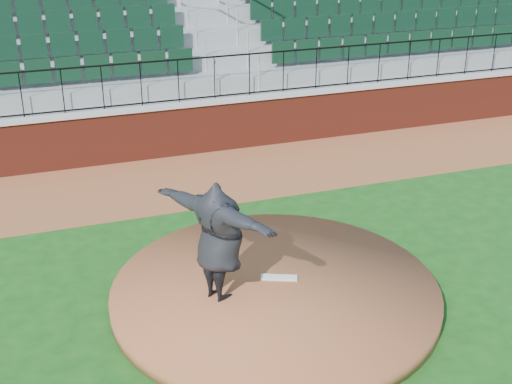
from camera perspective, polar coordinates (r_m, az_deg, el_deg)
ground at (r=10.94m, az=2.62°, el=-9.29°), size 90.00×90.00×0.00m
warning_track at (r=15.50m, az=-4.74°, el=1.22°), size 34.00×3.20×0.01m
field_wall at (r=16.74m, az=-6.22°, el=5.11°), size 34.00×0.35×1.20m
wall_cap at (r=16.54m, az=-6.32°, el=7.23°), size 34.00×0.45×0.10m
wall_railing at (r=16.39m, az=-6.41°, el=9.07°), size 34.00×0.05×1.00m
seating_stands at (r=18.88m, az=-8.43°, el=12.53°), size 34.00×5.10×4.60m
concourse_wall at (r=21.51m, az=-10.04°, el=15.06°), size 34.00×0.50×5.50m
pitchers_mound at (r=11.00m, az=1.59°, el=-8.30°), size 5.14×5.14×0.25m
pitching_rubber at (r=11.12m, az=1.91°, el=-7.05°), size 0.59×0.36×0.04m
pitcher at (r=10.22m, az=-3.09°, el=-4.05°), size 1.70×2.35×1.90m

